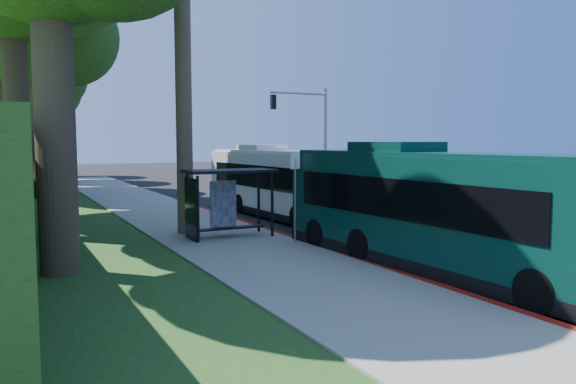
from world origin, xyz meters
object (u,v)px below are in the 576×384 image
white_bus (278,182)px  pickup (284,187)px  bus_shelter (222,190)px  teal_bus (440,209)px

white_bus → pickup: (3.73, 6.73, -0.89)m
bus_shelter → pickup: size_ratio=0.58×
bus_shelter → pickup: (8.38, 11.57, -1.04)m
teal_bus → white_bus: bearing=82.3°
teal_bus → bus_shelter: bearing=113.4°
bus_shelter → pickup: bearing=54.1°
bus_shelter → teal_bus: (3.58, -7.33, -0.07)m
white_bus → pickup: white_bus is taller
bus_shelter → teal_bus: bearing=-64.0°
bus_shelter → pickup: bus_shelter is taller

